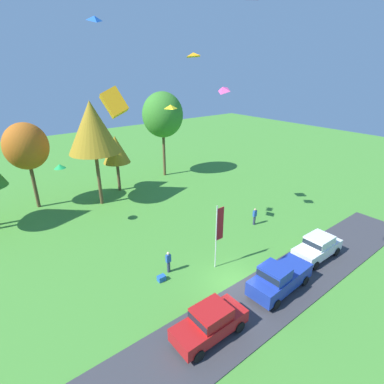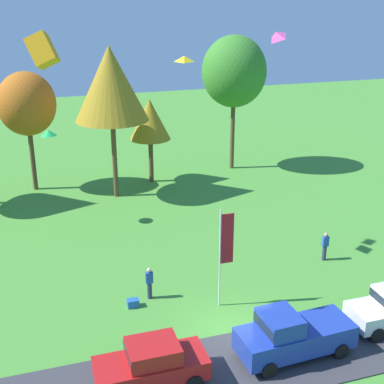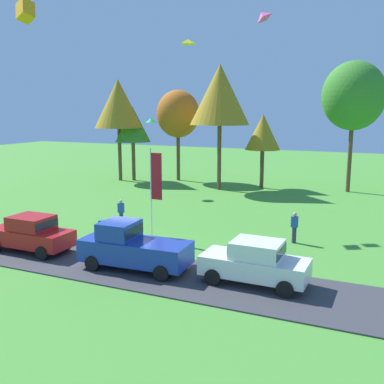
# 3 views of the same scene
# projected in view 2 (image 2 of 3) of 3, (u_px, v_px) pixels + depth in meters

# --- Properties ---
(ground_plane) EXTENTS (120.00, 120.00, 0.00)m
(ground_plane) POSITION_uv_depth(u_px,v_px,m) (233.00, 333.00, 24.21)
(ground_plane) COLOR #478E33
(pavement_strip) EXTENTS (36.00, 4.40, 0.06)m
(pavement_strip) POSITION_uv_depth(u_px,v_px,m) (253.00, 363.00, 22.24)
(pavement_strip) COLOR #38383D
(pavement_strip) RESTS_ON ground
(car_sedan_by_flagpole) EXTENTS (4.40, 1.96, 1.84)m
(car_sedan_by_flagpole) POSITION_uv_depth(u_px,v_px,m) (152.00, 363.00, 20.72)
(car_sedan_by_flagpole) COLOR red
(car_sedan_by_flagpole) RESTS_ON ground
(car_pickup_mid_row) EXTENTS (5.09, 2.24, 2.14)m
(car_pickup_mid_row) POSITION_uv_depth(u_px,v_px,m) (291.00, 334.00, 22.33)
(car_pickup_mid_row) COLOR #1E389E
(car_pickup_mid_row) RESTS_ON ground
(person_beside_suv) EXTENTS (0.36, 0.24, 1.71)m
(person_beside_suv) POSITION_uv_depth(u_px,v_px,m) (149.00, 283.00, 26.66)
(person_beside_suv) COLOR #2D334C
(person_beside_suv) RESTS_ON ground
(person_watching_sky) EXTENTS (0.36, 0.24, 1.71)m
(person_watching_sky) POSITION_uv_depth(u_px,v_px,m) (325.00, 246.00, 30.46)
(person_watching_sky) COLOR #2D334C
(person_watching_sky) RESTS_ON ground
(tree_far_right) EXTENTS (4.29, 4.29, 9.05)m
(tree_far_right) POSITION_uv_depth(u_px,v_px,m) (27.00, 104.00, 39.27)
(tree_far_right) COLOR brown
(tree_far_right) RESTS_ON ground
(tree_center_back) EXTENTS (5.23, 5.23, 11.04)m
(tree_center_back) POSITION_uv_depth(u_px,v_px,m) (111.00, 84.00, 37.25)
(tree_center_back) COLOR brown
(tree_center_back) RESTS_ON ground
(tree_right_of_center) EXTENTS (3.18, 3.18, 6.72)m
(tree_right_of_center) POSITION_uv_depth(u_px,v_px,m) (150.00, 120.00, 41.49)
(tree_right_of_center) COLOR brown
(tree_right_of_center) RESTS_ON ground
(tree_far_left) EXTENTS (5.31, 5.31, 11.20)m
(tree_far_left) POSITION_uv_depth(u_px,v_px,m) (234.00, 72.00, 43.60)
(tree_far_left) COLOR brown
(tree_far_left) RESTS_ON ground
(flag_banner) EXTENTS (0.71, 0.08, 5.12)m
(flag_banner) POSITION_uv_depth(u_px,v_px,m) (225.00, 246.00, 25.27)
(flag_banner) COLOR silver
(flag_banner) RESTS_ON ground
(cooler_box) EXTENTS (0.56, 0.40, 0.40)m
(cooler_box) POSITION_uv_depth(u_px,v_px,m) (133.00, 303.00, 26.18)
(cooler_box) COLOR blue
(cooler_box) RESTS_ON ground
(kite_delta_topmost) EXTENTS (1.36, 1.36, 0.40)m
(kite_delta_topmost) POSITION_uv_depth(u_px,v_px,m) (48.00, 133.00, 33.15)
(kite_delta_topmost) COLOR green
(kite_diamond_near_flag) EXTENTS (0.90, 1.01, 0.71)m
(kite_diamond_near_flag) POSITION_uv_depth(u_px,v_px,m) (275.00, 36.00, 27.48)
(kite_diamond_near_flag) COLOR #EA4C9E
(kite_diamond_high_left) EXTENTS (1.00, 1.08, 0.29)m
(kite_diamond_high_left) POSITION_uv_depth(u_px,v_px,m) (184.00, 59.00, 26.94)
(kite_diamond_high_left) COLOR yellow
(kite_box_trailing_tail) EXTENTS (1.25, 1.22, 1.45)m
(kite_box_trailing_tail) POSITION_uv_depth(u_px,v_px,m) (42.00, 50.00, 18.99)
(kite_box_trailing_tail) COLOR orange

